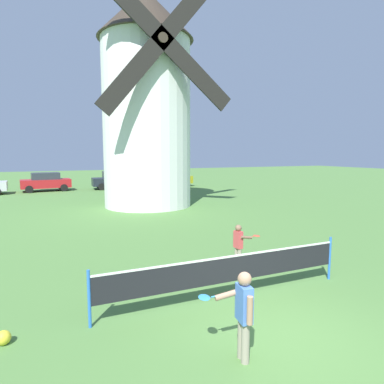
{
  "coord_description": "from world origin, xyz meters",
  "views": [
    {
      "loc": [
        -3.63,
        -4.45,
        3.21
      ],
      "look_at": [
        -0.06,
        3.63,
        2.17
      ],
      "focal_mm": 31.13,
      "sensor_mm": 36.0,
      "label": 1
    }
  ],
  "objects_px": {
    "player_near": "(243,311)",
    "parked_car_black": "(117,180)",
    "windmill": "(147,98)",
    "player_far": "(239,243)",
    "parked_car_red": "(46,182)",
    "parked_car_mustard": "(169,178)",
    "tennis_net": "(229,269)",
    "stray_ball": "(3,338)"
  },
  "relations": [
    {
      "from": "player_near",
      "to": "parked_car_black",
      "type": "relative_size",
      "value": 0.33
    },
    {
      "from": "windmill",
      "to": "player_near",
      "type": "height_order",
      "value": "windmill"
    },
    {
      "from": "player_near",
      "to": "player_far",
      "type": "height_order",
      "value": "player_near"
    },
    {
      "from": "parked_car_red",
      "to": "player_far",
      "type": "bearing_deg",
      "value": -77.78
    },
    {
      "from": "parked_car_red",
      "to": "parked_car_black",
      "type": "bearing_deg",
      "value": -3.77
    },
    {
      "from": "parked_car_mustard",
      "to": "player_near",
      "type": "bearing_deg",
      "value": -107.47
    },
    {
      "from": "windmill",
      "to": "parked_car_black",
      "type": "xyz_separation_m",
      "value": [
        0.19,
        10.62,
        -5.64
      ]
    },
    {
      "from": "player_near",
      "to": "parked_car_mustard",
      "type": "distance_m",
      "value": 26.99
    },
    {
      "from": "windmill",
      "to": "player_far",
      "type": "distance_m",
      "value": 13.04
    },
    {
      "from": "tennis_net",
      "to": "stray_ball",
      "type": "bearing_deg",
      "value": 179.81
    },
    {
      "from": "windmill",
      "to": "player_far",
      "type": "height_order",
      "value": "windmill"
    },
    {
      "from": "player_far",
      "to": "parked_car_black",
      "type": "height_order",
      "value": "parked_car_black"
    },
    {
      "from": "player_far",
      "to": "parked_car_black",
      "type": "relative_size",
      "value": 0.28
    },
    {
      "from": "player_near",
      "to": "parked_car_red",
      "type": "bearing_deg",
      "value": 95.8
    },
    {
      "from": "windmill",
      "to": "player_near",
      "type": "relative_size",
      "value": 9.07
    },
    {
      "from": "player_far",
      "to": "stray_ball",
      "type": "distance_m",
      "value": 5.96
    },
    {
      "from": "tennis_net",
      "to": "player_near",
      "type": "relative_size",
      "value": 4.19
    },
    {
      "from": "windmill",
      "to": "stray_ball",
      "type": "xyz_separation_m",
      "value": [
        -6.45,
        -13.39,
        -6.33
      ]
    },
    {
      "from": "player_far",
      "to": "parked_car_mustard",
      "type": "xyz_separation_m",
      "value": [
        5.87,
        22.05,
        0.12
      ]
    },
    {
      "from": "player_near",
      "to": "parked_car_red",
      "type": "height_order",
      "value": "parked_car_red"
    },
    {
      "from": "windmill",
      "to": "tennis_net",
      "type": "height_order",
      "value": "windmill"
    },
    {
      "from": "stray_ball",
      "to": "parked_car_black",
      "type": "xyz_separation_m",
      "value": [
        6.64,
        24.01,
        0.69
      ]
    },
    {
      "from": "player_far",
      "to": "parked_car_mustard",
      "type": "bearing_deg",
      "value": 75.09
    },
    {
      "from": "parked_car_red",
      "to": "parked_car_black",
      "type": "height_order",
      "value": "same"
    },
    {
      "from": "windmill",
      "to": "player_near",
      "type": "distance_m",
      "value": 16.65
    },
    {
      "from": "windmill",
      "to": "parked_car_black",
      "type": "height_order",
      "value": "windmill"
    },
    {
      "from": "player_near",
      "to": "tennis_net",
      "type": "bearing_deg",
      "value": 65.38
    },
    {
      "from": "player_near",
      "to": "stray_ball",
      "type": "relative_size",
      "value": 5.84
    },
    {
      "from": "windmill",
      "to": "parked_car_black",
      "type": "bearing_deg",
      "value": 88.98
    },
    {
      "from": "windmill",
      "to": "parked_car_red",
      "type": "bearing_deg",
      "value": 117.32
    },
    {
      "from": "parked_car_red",
      "to": "stray_ball",
      "type": "bearing_deg",
      "value": -91.79
    },
    {
      "from": "player_far",
      "to": "stray_ball",
      "type": "height_order",
      "value": "player_far"
    },
    {
      "from": "parked_car_red",
      "to": "parked_car_mustard",
      "type": "bearing_deg",
      "value": -3.36
    },
    {
      "from": "stray_ball",
      "to": "parked_car_black",
      "type": "distance_m",
      "value": 24.92
    },
    {
      "from": "tennis_net",
      "to": "parked_car_red",
      "type": "relative_size",
      "value": 1.48
    },
    {
      "from": "windmill",
      "to": "parked_car_black",
      "type": "distance_m",
      "value": 12.03
    },
    {
      "from": "windmill",
      "to": "parked_car_black",
      "type": "relative_size",
      "value": 2.99
    },
    {
      "from": "player_near",
      "to": "windmill",
      "type": "bearing_deg",
      "value": 78.93
    },
    {
      "from": "windmill",
      "to": "player_far",
      "type": "bearing_deg",
      "value": -93.81
    },
    {
      "from": "windmill",
      "to": "parked_car_red",
      "type": "distance_m",
      "value": 13.62
    },
    {
      "from": "tennis_net",
      "to": "player_near",
      "type": "distance_m",
      "value": 2.16
    },
    {
      "from": "tennis_net",
      "to": "stray_ball",
      "type": "distance_m",
      "value": 4.38
    }
  ]
}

